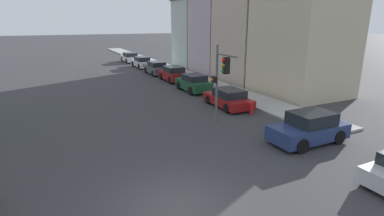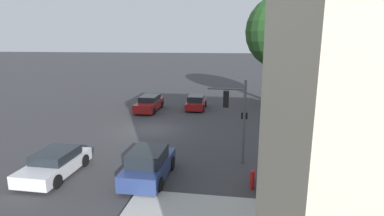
{
  "view_description": "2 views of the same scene",
  "coord_description": "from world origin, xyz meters",
  "views": [
    {
      "loc": [
        -3.33,
        -7.84,
        5.9
      ],
      "look_at": [
        3.03,
        5.18,
        1.72
      ],
      "focal_mm": 28.0,
      "sensor_mm": 36.0,
      "label": 1
    },
    {
      "loc": [
        21.39,
        6.55,
        6.68
      ],
      "look_at": [
        2.3,
        3.55,
        2.34
      ],
      "focal_mm": 28.0,
      "sensor_mm": 36.0,
      "label": 2
    }
  ],
  "objects": [
    {
      "name": "parked_car_0",
      "position": [
        8.15,
        9.74,
        0.62
      ],
      "size": [
        2.02,
        4.2,
        1.32
      ],
      "rotation": [
        0.0,
        0.0,
        1.56
      ],
      "color": "maroon",
      "rests_on": "ground_plane"
    },
    {
      "name": "crossing_car_3",
      "position": [
        8.19,
        2.33,
        0.74
      ],
      "size": [
        4.04,
        1.93,
        1.58
      ],
      "rotation": [
        0.0,
        0.0,
        3.14
      ],
      "color": "navy",
      "rests_on": "ground_plane"
    },
    {
      "name": "street_tree",
      "position": [
        -10.91,
        10.8,
        7.58
      ],
      "size": [
        7.53,
        7.53,
        11.37
      ],
      "color": "#4C3823",
      "rests_on": "ground_plane"
    },
    {
      "name": "crossing_car_1",
      "position": [
        8.49,
        -2.5,
        0.61
      ],
      "size": [
        4.11,
        2.02,
        1.26
      ],
      "rotation": [
        0.0,
        0.0,
        -0.01
      ],
      "color": "#B7B7BC",
      "rests_on": "ground_plane"
    },
    {
      "name": "fire_hydrant",
      "position": [
        8.41,
        7.32,
        0.49
      ],
      "size": [
        0.22,
        0.22,
        0.92
      ],
      "color": "red",
      "rests_on": "ground_plane"
    },
    {
      "name": "traffic_signal",
      "position": [
        5.42,
        6.41,
        3.07
      ],
      "size": [
        0.55,
        2.19,
        4.67
      ],
      "rotation": [
        0.0,
        0.0,
        3.12
      ],
      "color": "#515456",
      "rests_on": "ground_plane"
    },
    {
      "name": "crossing_car_0",
      "position": [
        -7.62,
        2.41,
        0.65
      ],
      "size": [
        3.86,
        1.88,
        1.38
      ],
      "rotation": [
        0.0,
        0.0,
        3.16
      ],
      "color": "maroon",
      "rests_on": "ground_plane"
    },
    {
      "name": "ground_plane",
      "position": [
        0.0,
        0.0,
        0.0
      ],
      "size": [
        300.0,
        300.0,
        0.0
      ],
      "primitive_type": "plane",
      "color": "#333335"
    },
    {
      "name": "crossing_car_2",
      "position": [
        -6.31,
        -2.04,
        0.69
      ],
      "size": [
        4.74,
        1.95,
        1.45
      ],
      "rotation": [
        0.0,
        0.0,
        0.01
      ],
      "color": "maroon",
      "rests_on": "ground_plane"
    }
  ]
}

